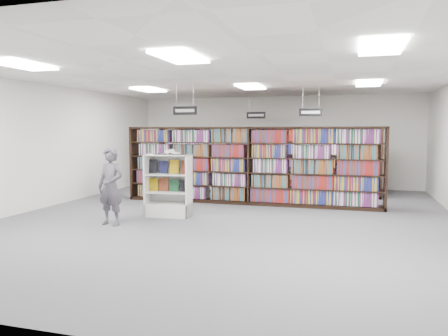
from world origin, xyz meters
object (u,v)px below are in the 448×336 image
(open_book, at_px, (171,153))
(shopper, at_px, (111,187))
(bookshelf_row_near, at_px, (250,165))
(endcap_display, at_px, (169,196))

(open_book, bearing_deg, shopper, -127.06)
(bookshelf_row_near, relative_size, shopper, 4.26)
(bookshelf_row_near, xyz_separation_m, open_book, (-1.37, -2.26, 0.43))
(open_book, height_order, shopper, shopper)
(shopper, bearing_deg, endcap_display, 64.88)
(bookshelf_row_near, xyz_separation_m, endcap_display, (-1.44, -2.21, -0.57))
(endcap_display, bearing_deg, bookshelf_row_near, 51.33)
(bookshelf_row_near, relative_size, endcap_display, 4.81)
(endcap_display, relative_size, shopper, 0.89)
(endcap_display, bearing_deg, shopper, -127.76)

